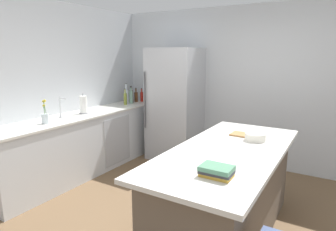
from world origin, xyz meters
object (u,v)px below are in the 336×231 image
sink_faucet (61,107)px  cutting_board (244,135)px  whiskey_bottle (131,96)px  refrigerator (175,105)px  hot_sauce_bottle (142,96)px  cookbook_stack (217,171)px  mixing_bowl (255,137)px  kitchen_island (226,193)px  paper_towel_roll (83,105)px  soda_bottle (126,96)px  olive_oil_bottle (125,99)px  gin_bottle (131,97)px  flower_vase (45,117)px  syrup_bottle (136,97)px

sink_faucet → cutting_board: (2.52, 0.47, -0.16)m
whiskey_bottle → cutting_board: size_ratio=1.06×
refrigerator → hot_sauce_bottle: refrigerator is taller
cookbook_stack → mixing_bowl: bearing=90.0°
mixing_bowl → whiskey_bottle: bearing=154.4°
kitchen_island → sink_faucet: bearing=178.1°
refrigerator → cutting_board: 1.99m
paper_towel_roll → soda_bottle: size_ratio=0.83×
kitchen_island → cookbook_stack: 0.85m
sink_faucet → paper_towel_roll: size_ratio=0.96×
olive_oil_bottle → kitchen_island: bearing=-30.1°
gin_bottle → soda_bottle: size_ratio=0.81×
cookbook_stack → flower_vase: bearing=171.1°
soda_bottle → hot_sauce_bottle: bearing=77.4°
cookbook_stack → gin_bottle: bearing=139.0°
olive_oil_bottle → cookbook_stack: size_ratio=1.18×
olive_oil_bottle → mixing_bowl: olive_oil_bottle is taller
kitchen_island → mixing_bowl: mixing_bowl is taller
sink_faucet → gin_bottle: gin_bottle is taller
gin_bottle → olive_oil_bottle: size_ratio=1.05×
cutting_board → sink_faucet: bearing=-169.4°
mixing_bowl → olive_oil_bottle: bearing=159.0°
whiskey_bottle → refrigerator: bearing=1.7°
olive_oil_bottle → cutting_board: 2.59m
whiskey_bottle → paper_towel_roll: bearing=-87.0°
paper_towel_roll → hot_sauce_bottle: (0.06, 1.42, -0.04)m
kitchen_island → sink_faucet: sink_faucet is taller
whiskey_bottle → gin_bottle: bearing=-52.4°
paper_towel_roll → soda_bottle: 1.06m
cutting_board → gin_bottle: bearing=156.8°
paper_towel_roll → syrup_bottle: size_ratio=1.17×
whiskey_bottle → mixing_bowl: whiskey_bottle is taller
olive_oil_bottle → flower_vase: bearing=-88.7°
refrigerator → syrup_bottle: refrigerator is taller
sink_faucet → gin_bottle: (0.06, 1.52, -0.03)m
syrup_bottle → cutting_board: size_ratio=0.92×
kitchen_island → sink_faucet: size_ratio=7.35×
kitchen_island → olive_oil_bottle: bearing=149.9°
syrup_bottle → paper_towel_roll: bearing=-89.4°
sink_faucet → syrup_bottle: (0.03, 1.72, -0.06)m
refrigerator → gin_bottle: refrigerator is taller
whiskey_bottle → soda_bottle: 0.19m
hot_sauce_bottle → cutting_board: (2.42, -1.34, -0.10)m
soda_bottle → gin_bottle: bearing=61.1°
hot_sauce_bottle → cookbook_stack: 3.63m
soda_bottle → sink_faucet: bearing=-90.7°
syrup_bottle → hot_sauce_bottle: bearing=51.5°
flower_vase → mixing_bowl: bearing=15.0°
hot_sauce_bottle → whiskey_bottle: whiskey_bottle is taller
paper_towel_roll → syrup_bottle: paper_towel_roll is taller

